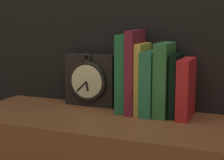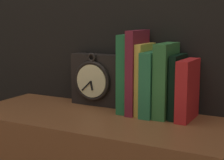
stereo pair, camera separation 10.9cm
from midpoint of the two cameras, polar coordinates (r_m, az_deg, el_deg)
clock at (r=1.27m, az=-5.77°, el=-0.02°), size 0.17×0.06×0.18m
book_slot0_green at (r=1.18m, az=-0.46°, el=1.01°), size 0.04×0.12×0.25m
book_slot1_maroon at (r=1.17m, az=0.84°, el=1.23°), size 0.03×0.13×0.26m
book_slot2_yellow at (r=1.16m, az=2.00°, el=0.20°), size 0.02×0.12×0.22m
book_slot3_green at (r=1.15m, az=3.22°, el=-0.48°), size 0.04×0.13×0.20m
book_slot4_green at (r=1.14m, az=5.25°, el=0.06°), size 0.04×0.13×0.22m
book_slot5_black at (r=1.14m, az=7.02°, el=-0.83°), size 0.02×0.11×0.19m
book_slot6_red at (r=1.12m, az=8.52°, el=-1.31°), size 0.04×0.13×0.18m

